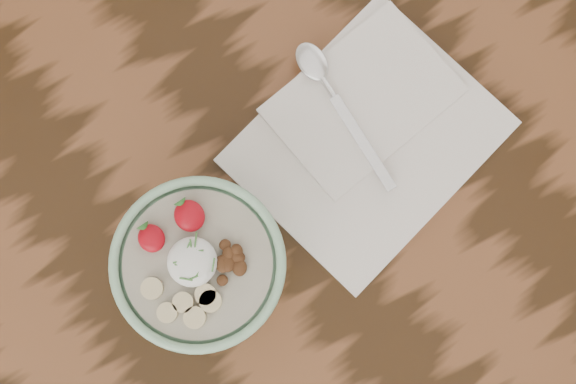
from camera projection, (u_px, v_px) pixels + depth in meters
table at (155, 317)px, 95.72cm from camera, size 160.00×90.00×75.00cm
breakfast_bowl at (201, 265)px, 81.42cm from camera, size 17.36×17.36×11.65cm
napkin at (367, 133)px, 88.56cm from camera, size 30.65×26.72×1.64cm
spoon at (325, 82)px, 87.94cm from camera, size 3.40×19.08×1.00cm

